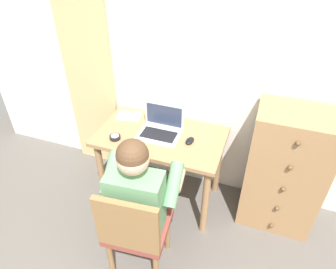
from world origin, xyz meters
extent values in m
cube|color=silver|center=(0.00, 2.20, 1.25)|extent=(4.80, 0.05, 2.50)
cube|color=#CCB77A|center=(-1.15, 2.13, 1.14)|extent=(0.49, 0.03, 2.28)
cube|color=#9E754C|center=(-0.32, 1.83, 0.71)|extent=(1.05, 0.61, 0.03)
cylinder|color=#9E754C|center=(-0.79, 1.58, 0.35)|extent=(0.06, 0.06, 0.69)
cylinder|color=#9E754C|center=(0.14, 1.58, 0.35)|extent=(0.06, 0.06, 0.69)
cylinder|color=#9E754C|center=(-0.79, 2.07, 0.35)|extent=(0.06, 0.06, 0.69)
cylinder|color=#9E754C|center=(0.14, 2.07, 0.35)|extent=(0.06, 0.06, 0.69)
cube|color=#9E754C|center=(0.69, 1.94, 0.54)|extent=(0.59, 0.40, 1.09)
sphere|color=brown|center=(0.69, 1.72, 0.11)|extent=(0.04, 0.04, 0.04)
sphere|color=brown|center=(0.69, 1.72, 0.33)|extent=(0.04, 0.04, 0.04)
sphere|color=brown|center=(0.69, 1.72, 0.54)|extent=(0.04, 0.04, 0.04)
sphere|color=brown|center=(0.69, 1.72, 0.76)|extent=(0.04, 0.04, 0.04)
sphere|color=brown|center=(0.69, 1.72, 0.98)|extent=(0.04, 0.04, 0.04)
cube|color=brown|center=(-0.24, 1.14, 0.42)|extent=(0.45, 0.44, 0.05)
cube|color=olive|center=(-0.22, 0.96, 0.65)|extent=(0.42, 0.08, 0.42)
cylinder|color=olive|center=(-0.08, 1.32, 0.20)|extent=(0.04, 0.04, 0.39)
cylinder|color=olive|center=(-0.42, 1.28, 0.20)|extent=(0.04, 0.04, 0.39)
cylinder|color=olive|center=(-0.39, 0.97, 0.20)|extent=(0.04, 0.04, 0.39)
cylinder|color=#33384C|center=(-0.17, 1.37, 0.46)|extent=(0.18, 0.41, 0.14)
cylinder|color=#33384C|center=(-0.35, 1.35, 0.46)|extent=(0.18, 0.41, 0.14)
cylinder|color=#33384C|center=(-0.18, 1.57, 0.23)|extent=(0.11, 0.11, 0.46)
cylinder|color=#33384C|center=(-0.36, 1.55, 0.23)|extent=(0.11, 0.11, 0.46)
cube|color=#609366|center=(-0.23, 1.13, 0.69)|extent=(0.38, 0.23, 0.46)
cylinder|color=#609366|center=(-0.03, 1.28, 0.78)|extent=(0.12, 0.30, 0.25)
cylinder|color=#609366|center=(-0.47, 1.24, 0.78)|extent=(0.12, 0.30, 0.25)
cylinder|color=#DBAD8E|center=(-0.05, 1.48, 0.67)|extent=(0.09, 0.27, 0.11)
cylinder|color=#DBAD8E|center=(-0.48, 1.44, 0.67)|extent=(0.09, 0.27, 0.11)
sphere|color=#DBAD8E|center=(-0.24, 1.14, 1.05)|extent=(0.20, 0.20, 0.20)
sphere|color=#513823|center=(-0.24, 1.14, 1.08)|extent=(0.20, 0.20, 0.20)
cube|color=silver|center=(-0.33, 1.81, 0.74)|extent=(0.34, 0.24, 0.02)
cube|color=black|center=(-0.33, 1.80, 0.75)|extent=(0.29, 0.15, 0.00)
cube|color=silver|center=(-0.33, 1.94, 0.86)|extent=(0.34, 0.01, 0.22)
cube|color=#2D3851|center=(-0.33, 1.93, 0.86)|extent=(0.31, 0.00, 0.18)
ellipsoid|color=black|center=(-0.07, 1.81, 0.74)|extent=(0.07, 0.11, 0.03)
cylinder|color=black|center=(-0.66, 1.65, 0.74)|extent=(0.09, 0.09, 0.03)
cylinder|color=silver|center=(-0.66, 1.65, 0.76)|extent=(0.06, 0.06, 0.00)
cube|color=silver|center=(-0.69, 1.99, 0.73)|extent=(0.24, 0.19, 0.01)
camera|label=1|loc=(0.41, -0.06, 2.22)|focal=32.49mm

